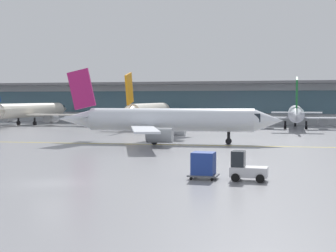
% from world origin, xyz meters
% --- Properties ---
extents(ground_plane, '(400.00, 400.00, 0.00)m').
position_xyz_m(ground_plane, '(0.00, 0.00, 0.00)').
color(ground_plane, gray).
extents(taxiway_centreline_stripe, '(109.41, 12.12, 0.01)m').
position_xyz_m(taxiway_centreline_stripe, '(-0.93, 30.41, 0.00)').
color(taxiway_centreline_stripe, yellow).
rests_on(taxiway_centreline_stripe, ground_plane).
extents(terminal_concourse, '(223.83, 11.00, 9.60)m').
position_xyz_m(terminal_concourse, '(0.00, 88.87, 4.92)').
color(terminal_concourse, '#9EA3A8').
rests_on(terminal_concourse, ground_plane).
extents(gate_airplane_1, '(28.67, 30.87, 10.22)m').
position_xyz_m(gate_airplane_1, '(-43.41, 68.34, 3.07)').
color(gate_airplane_1, silver).
rests_on(gate_airplane_1, ground_plane).
extents(gate_airplane_2, '(29.24, 31.46, 10.42)m').
position_xyz_m(gate_airplane_2, '(-15.55, 66.74, 3.13)').
color(gate_airplane_2, silver).
rests_on(gate_airplane_2, ground_plane).
extents(gate_airplane_3, '(26.59, 28.63, 9.48)m').
position_xyz_m(gate_airplane_3, '(12.97, 70.29, 2.84)').
color(gate_airplane_3, silver).
rests_on(gate_airplane_3, ground_plane).
extents(taxiing_regional_jet, '(29.58, 27.35, 9.79)m').
position_xyz_m(taxiing_regional_jet, '(-1.31, 32.37, 2.94)').
color(taxiing_regional_jet, silver).
rests_on(taxiing_regional_jet, ground_plane).
extents(baggage_tug, '(2.63, 1.67, 2.10)m').
position_xyz_m(baggage_tug, '(12.56, 4.94, 0.89)').
color(baggage_tug, silver).
rests_on(baggage_tug, ground_plane).
extents(cargo_dolly_lead, '(2.13, 1.65, 1.94)m').
position_xyz_m(cargo_dolly_lead, '(9.53, 4.87, 1.05)').
color(cargo_dolly_lead, '#595B60').
rests_on(cargo_dolly_lead, ground_plane).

